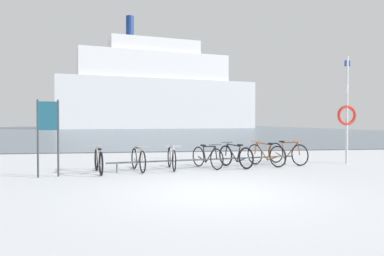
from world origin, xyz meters
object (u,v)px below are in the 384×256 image
at_px(bicycle_5, 266,155).
at_px(ferry_ship, 158,92).
at_px(bicycle_1, 138,159).
at_px(bicycle_3, 207,157).
at_px(bicycle_6, 287,153).
at_px(bicycle_4, 235,156).
at_px(rescue_post, 347,112).
at_px(info_sign, 48,124).
at_px(bicycle_0, 99,161).
at_px(bicycle_2, 172,158).

bearing_deg(bicycle_5, ferry_ship, 89.97).
bearing_deg(bicycle_1, bicycle_3, 9.00).
bearing_deg(ferry_ship, bicycle_6, -89.32).
xyz_separation_m(bicycle_4, rescue_post, (4.13, 0.49, 1.43)).
distance_m(bicycle_3, rescue_post, 5.28).
height_order(bicycle_3, bicycle_6, bicycle_6).
xyz_separation_m(bicycle_6, info_sign, (-7.37, -1.77, 1.00)).
distance_m(bicycle_0, info_sign, 1.69).
relative_size(bicycle_2, bicycle_3, 1.13).
bearing_deg(bicycle_5, bicycle_4, -166.69).
bearing_deg(bicycle_6, bicycle_1, -169.13).
relative_size(info_sign, rescue_post, 0.54).
height_order(bicycle_0, ferry_ship, ferry_ship).
distance_m(bicycle_1, ferry_ship, 72.45).
distance_m(bicycle_1, info_sign, 2.67).
bearing_deg(bicycle_0, bicycle_6, 11.27).
xyz_separation_m(bicycle_0, bicycle_1, (1.11, 0.26, -0.00)).
bearing_deg(bicycle_1, bicycle_4, 7.32).
bearing_deg(bicycle_4, bicycle_1, -172.68).
height_order(bicycle_1, bicycle_3, bicycle_3).
relative_size(bicycle_0, bicycle_3, 1.13).
bearing_deg(rescue_post, bicycle_4, -173.20).
relative_size(bicycle_4, bicycle_5, 1.01).
xyz_separation_m(bicycle_1, bicycle_4, (3.05, 0.39, 0.01)).
height_order(bicycle_3, rescue_post, rescue_post).
bearing_deg(bicycle_4, bicycle_0, -171.12).
distance_m(bicycle_2, ferry_ship, 72.20).
relative_size(bicycle_0, bicycle_2, 1.00).
xyz_separation_m(bicycle_1, bicycle_5, (4.15, 0.65, 0.03)).
distance_m(bicycle_3, ferry_ship, 72.03).
relative_size(bicycle_1, info_sign, 0.78).
xyz_separation_m(bicycle_4, bicycle_5, (1.10, 0.26, 0.01)).
height_order(bicycle_2, info_sign, info_sign).
distance_m(bicycle_1, bicycle_6, 5.13).
bearing_deg(bicycle_4, bicycle_5, 13.31).
distance_m(bicycle_3, bicycle_6, 2.97).
xyz_separation_m(rescue_post, ferry_ship, (-2.98, 70.99, 6.69)).
xyz_separation_m(bicycle_3, rescue_post, (5.05, 0.55, 1.43)).
bearing_deg(rescue_post, bicycle_6, 177.77).
height_order(bicycle_0, bicycle_5, bicycle_5).
bearing_deg(rescue_post, info_sign, -169.95).
bearing_deg(bicycle_5, info_sign, -167.36).
xyz_separation_m(bicycle_6, rescue_post, (2.14, -0.08, 1.41)).
bearing_deg(ferry_ship, bicycle_1, -93.34).
xyz_separation_m(bicycle_3, bicycle_5, (2.02, 0.32, 0.02)).
bearing_deg(ferry_ship, info_sign, -95.13).
bearing_deg(bicycle_5, rescue_post, 4.37).
relative_size(bicycle_5, ferry_ship, 0.03).
xyz_separation_m(bicycle_4, bicycle_6, (1.99, 0.58, 0.02)).
height_order(bicycle_3, bicycle_4, bicycle_4).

